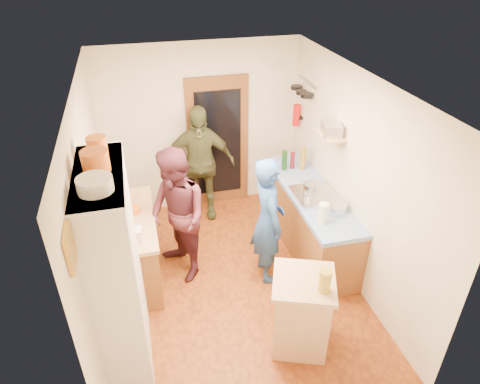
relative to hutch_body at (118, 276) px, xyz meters
name	(u,v)px	position (x,y,z in m)	size (l,w,h in m)	color
floor	(233,282)	(1.30, 0.80, -1.11)	(3.00, 4.00, 0.02)	brown
ceiling	(231,82)	(1.30, 0.80, 1.51)	(3.00, 4.00, 0.02)	silver
wall_back	(201,129)	(1.30, 2.81, 0.20)	(3.00, 0.02, 2.60)	beige
wall_front	(295,334)	(1.30, -1.21, 0.20)	(3.00, 0.02, 2.60)	beige
wall_left	(93,215)	(-0.21, 0.80, 0.20)	(0.02, 4.00, 2.60)	beige
wall_right	(354,180)	(2.81, 0.80, 0.20)	(0.02, 4.00, 2.60)	beige
door_frame	(218,143)	(1.55, 2.77, -0.05)	(0.95, 0.06, 2.10)	brown
door_glass	(219,144)	(1.55, 2.74, -0.05)	(0.70, 0.02, 1.70)	black
hutch_body	(118,276)	(0.00, 0.00, 0.00)	(0.40, 1.20, 2.20)	silver
hutch_top_shelf	(98,175)	(0.00, 0.00, 1.08)	(0.40, 1.14, 0.04)	silver
plate_stack	(95,185)	(0.00, -0.29, 1.16)	(0.27, 0.27, 0.11)	white
orange_pot_a	(95,161)	(0.00, 0.04, 1.19)	(0.22, 0.22, 0.18)	orange
orange_pot_b	(97,145)	(0.00, 0.37, 1.18)	(0.17, 0.17, 0.15)	orange
left_counter_base	(132,249)	(0.10, 1.25, -0.68)	(0.60, 1.40, 0.85)	brown
left_counter_top	(128,220)	(0.10, 1.25, -0.23)	(0.64, 1.44, 0.05)	tan
toaster	(132,236)	(0.15, 0.76, -0.12)	(0.22, 0.15, 0.16)	white
kettle	(122,221)	(0.05, 1.08, -0.12)	(0.15, 0.15, 0.16)	white
orange_bowl	(133,209)	(0.18, 1.36, -0.16)	(0.18, 0.18, 0.08)	orange
chopping_board	(127,195)	(0.12, 1.79, -0.19)	(0.30, 0.22, 0.03)	tan
right_counter_base	(308,220)	(2.50, 1.30, -0.68)	(0.60, 2.20, 0.84)	brown
right_counter_top	(311,193)	(2.50, 1.30, -0.23)	(0.62, 2.22, 0.06)	#1047AD
hob	(315,195)	(2.50, 1.15, -0.18)	(0.55, 0.58, 0.04)	silver
pot_on_hob	(311,188)	(2.45, 1.18, -0.09)	(0.22, 0.22, 0.14)	silver
bottle_a	(284,160)	(2.35, 1.95, -0.05)	(0.08, 0.08, 0.30)	#143F14
bottle_b	(292,160)	(2.48, 1.97, -0.07)	(0.06, 0.06, 0.25)	#591419
bottle_c	(303,158)	(2.61, 1.89, -0.02)	(0.09, 0.09, 0.35)	olive
paper_towel	(323,213)	(2.35, 0.59, -0.07)	(0.12, 0.12, 0.26)	white
mixing_bowl	(335,207)	(2.60, 0.77, -0.14)	(0.29, 0.29, 0.11)	silver
island_base	(301,314)	(1.77, -0.30, -0.67)	(0.55, 0.55, 0.86)	tan
island_top	(304,282)	(1.77, -0.30, -0.22)	(0.62, 0.62, 0.05)	tan
cutting_board	(299,277)	(1.74, -0.23, -0.21)	(0.35, 0.28, 0.02)	white
oil_jar	(325,281)	(1.89, -0.48, -0.07)	(0.12, 0.12, 0.24)	#AD9E2D
pan_rail	(307,82)	(2.76, 2.33, 0.95)	(0.02, 0.02, 0.65)	silver
pan_hang_a	(307,95)	(2.70, 2.15, 0.82)	(0.18, 0.18, 0.05)	black
pan_hang_b	(301,92)	(2.70, 2.35, 0.80)	(0.16, 0.16, 0.05)	black
pan_hang_c	(296,87)	(2.70, 2.55, 0.81)	(0.17, 0.17, 0.05)	black
wall_shelf	(331,136)	(2.67, 1.25, 0.60)	(0.26, 0.42, 0.03)	tan
radio	(331,129)	(2.67, 1.25, 0.69)	(0.22, 0.30, 0.15)	silver
ext_bracket	(300,118)	(2.77, 2.50, 0.35)	(0.06, 0.10, 0.04)	black
fire_extinguisher	(296,115)	(2.71, 2.50, 0.40)	(0.11, 0.11, 0.32)	red
picture_frame	(70,248)	(-0.18, -0.75, 0.95)	(0.03, 0.25, 0.30)	gold
person_hob	(271,221)	(1.79, 0.83, -0.26)	(0.61, 0.40, 1.68)	#264C93
person_left	(178,214)	(0.70, 1.21, -0.22)	(0.86, 0.67, 1.77)	#471D28
person_back	(200,164)	(1.20, 2.43, -0.20)	(1.06, 0.44, 1.81)	#3C4124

